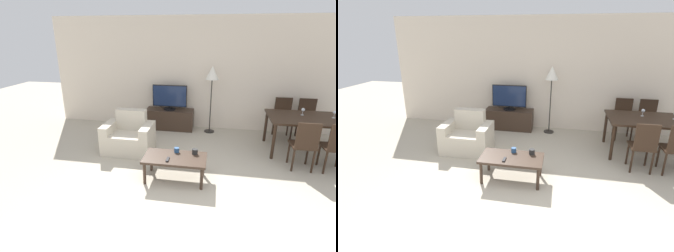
{
  "view_description": "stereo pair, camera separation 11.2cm",
  "coord_description": "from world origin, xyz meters",
  "views": [
    {
      "loc": [
        0.27,
        -2.67,
        2.3
      ],
      "look_at": [
        -0.56,
        1.89,
        0.65
      ],
      "focal_mm": 28.0,
      "sensor_mm": 36.0,
      "label": 1
    },
    {
      "loc": [
        0.38,
        -2.65,
        2.3
      ],
      "look_at": [
        -0.56,
        1.89,
        0.65
      ],
      "focal_mm": 28.0,
      "sensor_mm": 36.0,
      "label": 2
    }
  ],
  "objects": [
    {
      "name": "wine_glass_center",
      "position": [
        2.57,
        2.69,
        0.84
      ],
      "size": [
        0.07,
        0.07,
        0.15
      ],
      "color": "silver",
      "rests_on": "dining_table"
    },
    {
      "name": "cup_colored_far",
      "position": [
        0.0,
        1.28,
        0.45
      ],
      "size": [
        0.09,
        0.09,
        0.09
      ],
      "color": "black",
      "rests_on": "coffee_table"
    },
    {
      "name": "wall_back",
      "position": [
        0.0,
        3.81,
        1.35
      ],
      "size": [
        7.75,
        0.06,
        2.7
      ],
      "color": "beige",
      "rests_on": "ground_plane"
    },
    {
      "name": "armchair",
      "position": [
        -1.4,
        2.05,
        0.3
      ],
      "size": [
        0.97,
        0.7,
        0.83
      ],
      "color": "beige",
      "rests_on": "ground_plane"
    },
    {
      "name": "dining_chair_far_left",
      "position": [
        1.84,
        3.46,
        0.51
      ],
      "size": [
        0.4,
        0.4,
        0.91
      ],
      "color": "black",
      "rests_on": "ground_plane"
    },
    {
      "name": "dining_table",
      "position": [
        2.09,
        2.64,
        0.66
      ],
      "size": [
        1.47,
        1.01,
        0.74
      ],
      "color": "black",
      "rests_on": "ground_plane"
    },
    {
      "name": "ground_plane",
      "position": [
        0.0,
        0.0,
        0.0
      ],
      "size": [
        18.0,
        18.0,
        0.0
      ],
      "primitive_type": "plane",
      "color": "#B2A893"
    },
    {
      "name": "tv",
      "position": [
        -0.82,
        3.52,
        0.81
      ],
      "size": [
        0.85,
        0.3,
        0.61
      ],
      "color": "black",
      "rests_on": "tv_stand"
    },
    {
      "name": "dining_chair_far",
      "position": [
        2.35,
        3.46,
        0.51
      ],
      "size": [
        0.4,
        0.4,
        0.91
      ],
      "color": "black",
      "rests_on": "ground_plane"
    },
    {
      "name": "tv_stand",
      "position": [
        -0.82,
        3.52,
        0.25
      ],
      "size": [
        1.18,
        0.44,
        0.5
      ],
      "color": "#38281E",
      "rests_on": "ground_plane"
    },
    {
      "name": "dining_chair_near",
      "position": [
        1.84,
        1.83,
        0.51
      ],
      "size": [
        0.4,
        0.4,
        0.91
      ],
      "color": "black",
      "rests_on": "ground_plane"
    },
    {
      "name": "remote_primary",
      "position": [
        -0.4,
        0.98,
        0.42
      ],
      "size": [
        0.04,
        0.15,
        0.02
      ],
      "color": "black",
      "rests_on": "coffee_table"
    },
    {
      "name": "wine_glass_left",
      "position": [
        2.03,
        2.79,
        0.84
      ],
      "size": [
        0.07,
        0.07,
        0.15
      ],
      "color": "silver",
      "rests_on": "dining_table"
    },
    {
      "name": "floor_lamp",
      "position": [
        0.18,
        3.46,
        1.36
      ],
      "size": [
        0.3,
        0.3,
        1.59
      ],
      "color": "black",
      "rests_on": "ground_plane"
    },
    {
      "name": "cup_white_near",
      "position": [
        -0.31,
        1.29,
        0.45
      ],
      "size": [
        0.09,
        0.09,
        0.08
      ],
      "color": "navy",
      "rests_on": "coffee_table"
    },
    {
      "name": "coffee_table",
      "position": [
        -0.31,
        1.11,
        0.36
      ],
      "size": [
        1.02,
        0.56,
        0.41
      ],
      "color": "#38281E",
      "rests_on": "ground_plane"
    }
  ]
}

